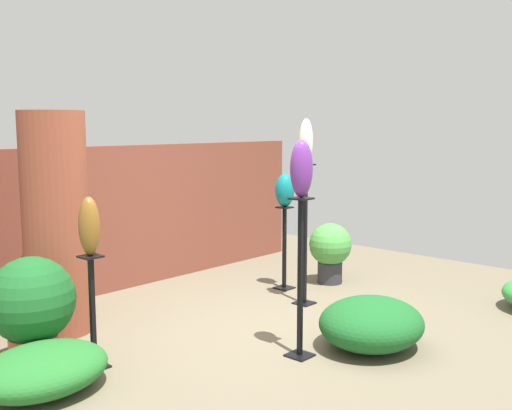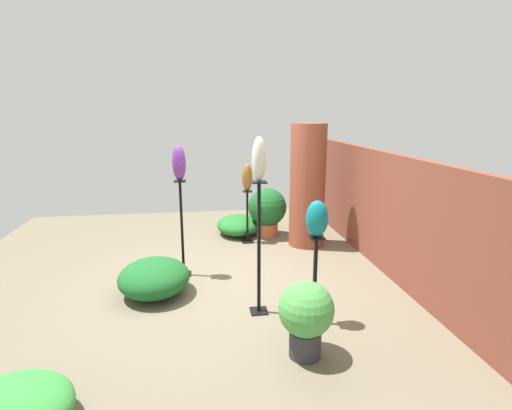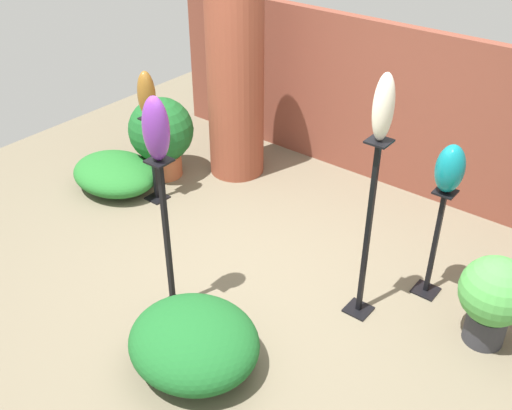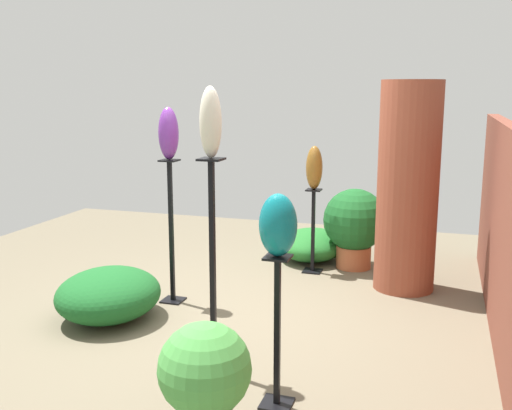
{
  "view_description": "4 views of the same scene",
  "coord_description": "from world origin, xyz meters",
  "px_view_note": "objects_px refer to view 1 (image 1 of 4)",
  "views": [
    {
      "loc": [
        -4.19,
        -3.66,
        1.95
      ],
      "look_at": [
        -0.03,
        0.14,
        1.2
      ],
      "focal_mm": 42.0,
      "sensor_mm": 36.0,
      "label": 1
    },
    {
      "loc": [
        5.06,
        -0.38,
        2.28
      ],
      "look_at": [
        0.04,
        0.34,
        1.08
      ],
      "focal_mm": 28.0,
      "sensor_mm": 36.0,
      "label": 2
    },
    {
      "loc": [
        2.47,
        -3.11,
        3.36
      ],
      "look_at": [
        -0.01,
        0.02,
        0.78
      ],
      "focal_mm": 42.0,
      "sensor_mm": 36.0,
      "label": 3
    },
    {
      "loc": [
        4.61,
        1.75,
        2.0
      ],
      "look_at": [
        0.26,
        0.38,
        1.11
      ],
      "focal_mm": 42.0,
      "sensor_mm": 36.0,
      "label": 4
    }
  ],
  "objects_px": {
    "pedestal_violet": "(300,284)",
    "pedestal_bronze": "(93,318)",
    "brick_pillar": "(56,223)",
    "pedestal_ivory": "(305,240)",
    "art_vase_ivory": "(306,141)",
    "art_vase_bronze": "(89,226)",
    "potted_plant_front_right": "(32,305)",
    "pedestal_teal": "(284,252)",
    "art_vase_violet": "(301,169)",
    "art_vase_teal": "(285,190)",
    "potted_plant_walkway_edge": "(330,248)"
  },
  "relations": [
    {
      "from": "pedestal_ivory",
      "to": "art_vase_violet",
      "type": "relative_size",
      "value": 3.23
    },
    {
      "from": "pedestal_ivory",
      "to": "art_vase_ivory",
      "type": "height_order",
      "value": "art_vase_ivory"
    },
    {
      "from": "art_vase_ivory",
      "to": "art_vase_teal",
      "type": "distance_m",
      "value": 0.88
    },
    {
      "from": "art_vase_ivory",
      "to": "potted_plant_front_right",
      "type": "relative_size",
      "value": 0.53
    },
    {
      "from": "art_vase_ivory",
      "to": "pedestal_ivory",
      "type": "bearing_deg",
      "value": 180.0
    },
    {
      "from": "art_vase_violet",
      "to": "potted_plant_walkway_edge",
      "type": "xyz_separation_m",
      "value": [
        2.13,
        1.2,
        -1.16
      ]
    },
    {
      "from": "pedestal_ivory",
      "to": "pedestal_teal",
      "type": "height_order",
      "value": "pedestal_ivory"
    },
    {
      "from": "art_vase_violet",
      "to": "potted_plant_walkway_edge",
      "type": "bearing_deg",
      "value": 29.54
    },
    {
      "from": "pedestal_ivory",
      "to": "art_vase_bronze",
      "type": "bearing_deg",
      "value": 176.01
    },
    {
      "from": "pedestal_teal",
      "to": "potted_plant_walkway_edge",
      "type": "height_order",
      "value": "pedestal_teal"
    },
    {
      "from": "brick_pillar",
      "to": "art_vase_teal",
      "type": "distance_m",
      "value": 2.67
    },
    {
      "from": "art_vase_ivory",
      "to": "potted_plant_front_right",
      "type": "distance_m",
      "value": 3.16
    },
    {
      "from": "art_vase_ivory",
      "to": "art_vase_bronze",
      "type": "distance_m",
      "value": 2.61
    },
    {
      "from": "pedestal_teal",
      "to": "art_vase_violet",
      "type": "height_order",
      "value": "art_vase_violet"
    },
    {
      "from": "pedestal_bronze",
      "to": "art_vase_bronze",
      "type": "height_order",
      "value": "art_vase_bronze"
    },
    {
      "from": "pedestal_bronze",
      "to": "art_vase_teal",
      "type": "relative_size",
      "value": 2.38
    },
    {
      "from": "pedestal_teal",
      "to": "pedestal_bronze",
      "type": "height_order",
      "value": "pedestal_teal"
    },
    {
      "from": "pedestal_violet",
      "to": "art_vase_ivory",
      "type": "xyz_separation_m",
      "value": [
        1.22,
        0.9,
        1.15
      ]
    },
    {
      "from": "art_vase_ivory",
      "to": "potted_plant_walkway_edge",
      "type": "distance_m",
      "value": 1.65
    },
    {
      "from": "brick_pillar",
      "to": "art_vase_ivory",
      "type": "height_order",
      "value": "brick_pillar"
    },
    {
      "from": "brick_pillar",
      "to": "art_vase_ivory",
      "type": "distance_m",
      "value": 2.66
    },
    {
      "from": "art_vase_bronze",
      "to": "potted_plant_front_right",
      "type": "bearing_deg",
      "value": 126.5
    },
    {
      "from": "potted_plant_walkway_edge",
      "to": "potted_plant_front_right",
      "type": "distance_m",
      "value": 3.75
    },
    {
      "from": "brick_pillar",
      "to": "art_vase_violet",
      "type": "height_order",
      "value": "brick_pillar"
    },
    {
      "from": "art_vase_bronze",
      "to": "potted_plant_front_right",
      "type": "xyz_separation_m",
      "value": [
        -0.3,
        0.41,
        -0.65
      ]
    },
    {
      "from": "art_vase_violet",
      "to": "art_vase_ivory",
      "type": "bearing_deg",
      "value": 36.41
    },
    {
      "from": "pedestal_ivory",
      "to": "art_vase_teal",
      "type": "bearing_deg",
      "value": 59.71
    },
    {
      "from": "pedestal_violet",
      "to": "potted_plant_front_right",
      "type": "relative_size",
      "value": 1.51
    },
    {
      "from": "pedestal_bronze",
      "to": "art_vase_violet",
      "type": "xyz_separation_m",
      "value": [
        1.32,
        -1.07,
        1.18
      ]
    },
    {
      "from": "pedestal_bronze",
      "to": "potted_plant_walkway_edge",
      "type": "bearing_deg",
      "value": 2.17
    },
    {
      "from": "brick_pillar",
      "to": "art_vase_teal",
      "type": "xyz_separation_m",
      "value": [
        2.6,
        -0.61,
        0.15
      ]
    },
    {
      "from": "pedestal_violet",
      "to": "art_vase_teal",
      "type": "bearing_deg",
      "value": 43.35
    },
    {
      "from": "brick_pillar",
      "to": "art_vase_violet",
      "type": "bearing_deg",
      "value": -63.09
    },
    {
      "from": "potted_plant_walkway_edge",
      "to": "art_vase_teal",
      "type": "bearing_deg",
      "value": 156.51
    },
    {
      "from": "art_vase_ivory",
      "to": "art_vase_bronze",
      "type": "bearing_deg",
      "value": 176.01
    },
    {
      "from": "pedestal_ivory",
      "to": "pedestal_teal",
      "type": "relative_size",
      "value": 1.55
    },
    {
      "from": "brick_pillar",
      "to": "pedestal_teal",
      "type": "height_order",
      "value": "brick_pillar"
    },
    {
      "from": "brick_pillar",
      "to": "potted_plant_front_right",
      "type": "distance_m",
      "value": 0.98
    },
    {
      "from": "art_vase_bronze",
      "to": "potted_plant_walkway_edge",
      "type": "height_order",
      "value": "art_vase_bronze"
    },
    {
      "from": "pedestal_teal",
      "to": "potted_plant_front_right",
      "type": "bearing_deg",
      "value": 179.55
    },
    {
      "from": "pedestal_violet",
      "to": "pedestal_bronze",
      "type": "height_order",
      "value": "pedestal_violet"
    },
    {
      "from": "pedestal_ivory",
      "to": "art_vase_violet",
      "type": "bearing_deg",
      "value": -143.59
    },
    {
      "from": "art_vase_ivory",
      "to": "pedestal_bronze",
      "type": "bearing_deg",
      "value": 176.01
    },
    {
      "from": "potted_plant_walkway_edge",
      "to": "brick_pillar",
      "type": "bearing_deg",
      "value": 164.74
    },
    {
      "from": "pedestal_teal",
      "to": "art_vase_ivory",
      "type": "distance_m",
      "value": 1.48
    },
    {
      "from": "brick_pillar",
      "to": "pedestal_ivory",
      "type": "height_order",
      "value": "brick_pillar"
    },
    {
      "from": "pedestal_ivory",
      "to": "potted_plant_front_right",
      "type": "bearing_deg",
      "value": 168.34
    },
    {
      "from": "potted_plant_front_right",
      "to": "pedestal_teal",
      "type": "bearing_deg",
      "value": -0.45
    },
    {
      "from": "pedestal_bronze",
      "to": "art_vase_teal",
      "type": "xyz_separation_m",
      "value": [
        2.86,
        0.38,
        0.77
      ]
    },
    {
      "from": "brick_pillar",
      "to": "pedestal_teal",
      "type": "bearing_deg",
      "value": -13.3
    }
  ]
}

